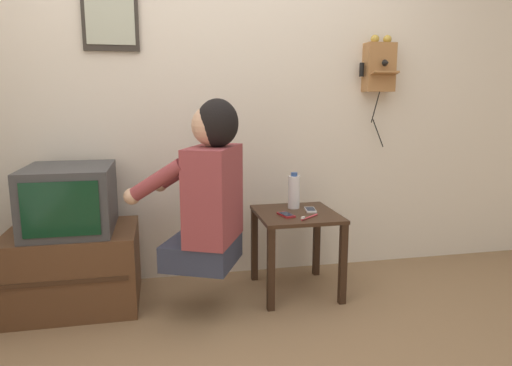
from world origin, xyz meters
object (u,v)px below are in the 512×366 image
object	(u,v)px
person	(209,189)
toothbrush	(308,217)
water_bottle	(294,192)
wall_phone_antique	(379,66)
framed_picture	(110,7)
cell_phone_spare	(310,210)
cell_phone_held	(286,215)
television	(70,199)

from	to	relation	value
person	toothbrush	distance (m)	0.61
person	water_bottle	distance (m)	0.64
person	water_bottle	xyz separation A→B (m)	(0.56, 0.29, -0.10)
wall_phone_antique	toothbrush	world-z (taller)	wall_phone_antique
wall_phone_antique	water_bottle	distance (m)	1.04
wall_phone_antique	framed_picture	world-z (taller)	framed_picture
cell_phone_spare	water_bottle	size ratio (longest dim) A/B	0.58
cell_phone_held	cell_phone_spare	distance (m)	0.20
framed_picture	person	bearing A→B (deg)	-47.61
person	cell_phone_spare	xyz separation A→B (m)	(0.64, 0.20, -0.20)
wall_phone_antique	cell_phone_held	size ratio (longest dim) A/B	5.52
television	wall_phone_antique	xyz separation A→B (m)	(1.96, 0.26, 0.76)
cell_phone_spare	toothbrush	bearing A→B (deg)	-102.43
person	toothbrush	size ratio (longest dim) A/B	6.70
water_bottle	framed_picture	bearing A→B (deg)	166.19
water_bottle	toothbrush	distance (m)	0.28
wall_phone_antique	cell_phone_held	world-z (taller)	wall_phone_antique
television	water_bottle	xyz separation A→B (m)	(1.32, 0.04, -0.02)
television	cell_phone_spare	distance (m)	1.40
person	cell_phone_held	size ratio (longest dim) A/B	6.70
wall_phone_antique	framed_picture	xyz separation A→B (m)	(-1.72, 0.04, 0.32)
wall_phone_antique	toothbrush	xyz separation A→B (m)	(-0.64, -0.48, -0.89)
cell_phone_spare	toothbrush	distance (m)	0.19
wall_phone_antique	water_bottle	xyz separation A→B (m)	(-0.65, -0.22, -0.79)
person	framed_picture	distance (m)	1.26
cell_phone_held	toothbrush	world-z (taller)	toothbrush
television	framed_picture	xyz separation A→B (m)	(0.24, 0.30, 1.08)
toothbrush	wall_phone_antique	bearing A→B (deg)	-92.08
framed_picture	cell_phone_held	world-z (taller)	framed_picture
wall_phone_antique	cell_phone_spare	distance (m)	1.10
wall_phone_antique	toothbrush	bearing A→B (deg)	-142.99
cell_phone_spare	wall_phone_antique	bearing A→B (deg)	38.09
television	wall_phone_antique	bearing A→B (deg)	7.55
television	toothbrush	world-z (taller)	television
framed_picture	cell_phone_spare	world-z (taller)	framed_picture
person	television	bearing A→B (deg)	96.05
person	water_bottle	size ratio (longest dim) A/B	3.98
framed_picture	cell_phone_spare	distance (m)	1.71
television	person	bearing A→B (deg)	-18.60
wall_phone_antique	person	bearing A→B (deg)	-157.07
cell_phone_spare	water_bottle	xyz separation A→B (m)	(-0.08, 0.09, 0.10)
water_bottle	television	bearing A→B (deg)	-178.22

